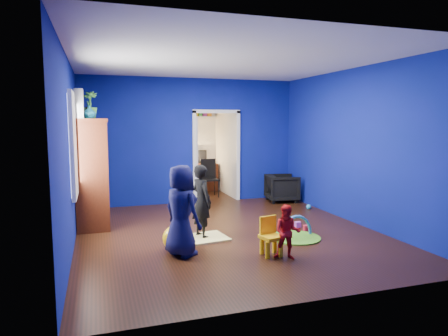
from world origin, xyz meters
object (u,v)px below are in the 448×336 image
object	(u,v)px
armchair	(282,188)
vase	(89,112)
toddler_red	(287,232)
tv_armoire	(92,173)
hopper_ball	(175,238)
study_desk	(201,177)
kid_chair	(271,238)
crt_tv	(94,171)
folding_chair	(210,179)
child_navy	(181,211)
play_mat	(295,238)
child_black	(202,201)

from	to	relation	value
armchair	vase	xyz separation A→B (m)	(-4.29, -1.26, 1.74)
toddler_red	tv_armoire	bearing A→B (deg)	161.69
hopper_ball	study_desk	xyz separation A→B (m)	(1.65, 4.88, 0.19)
kid_chair	crt_tv	bearing A→B (deg)	122.28
toddler_red	folding_chair	world-z (taller)	folding_chair
child_navy	study_desk	xyz separation A→B (m)	(1.60, 5.13, -0.28)
play_mat	study_desk	distance (m)	4.90
toddler_red	child_navy	bearing A→B (deg)	-175.61
toddler_red	vase	world-z (taller)	vase
toddler_red	play_mat	world-z (taller)	toddler_red
study_desk	play_mat	bearing A→B (deg)	-85.88
crt_tv	hopper_ball	world-z (taller)	crt_tv
crt_tv	hopper_ball	bearing A→B (deg)	-58.88
tv_armoire	child_black	bearing A→B (deg)	-38.06
hopper_ball	study_desk	distance (m)	5.15
armchair	toddler_red	size ratio (longest dim) A/B	0.93
child_black	kid_chair	world-z (taller)	child_black
toddler_red	study_desk	size ratio (longest dim) A/B	0.87
vase	hopper_ball	size ratio (longest dim) A/B	0.59
child_black	kid_chair	bearing A→B (deg)	-166.34
child_black	hopper_ball	bearing A→B (deg)	115.54
armchair	study_desk	world-z (taller)	study_desk
armchair	study_desk	bearing A→B (deg)	44.33
child_navy	hopper_ball	distance (m)	0.53
armchair	study_desk	distance (m)	2.54
armchair	study_desk	size ratio (longest dim) A/B	0.81
toddler_red	tv_armoire	xyz separation A→B (m)	(-2.58, 2.71, 0.60)
armchair	kid_chair	distance (m)	3.94
armchair	vase	bearing A→B (deg)	115.07
tv_armoire	play_mat	distance (m)	3.79
play_mat	child_navy	bearing A→B (deg)	-172.67
child_black	child_navy	distance (m)	0.92
armchair	child_black	xyz separation A→B (m)	(-2.58, -2.30, 0.28)
folding_chair	play_mat	bearing A→B (deg)	-84.87
child_black	folding_chair	size ratio (longest dim) A/B	1.32
child_navy	tv_armoire	world-z (taller)	tv_armoire
armchair	child_navy	bearing A→B (deg)	143.60
toddler_red	vase	xyz separation A→B (m)	(-2.58, 2.41, 1.69)
play_mat	study_desk	bearing A→B (deg)	94.12
toddler_red	hopper_ball	world-z (taller)	toddler_red
hopper_ball	play_mat	distance (m)	2.01
child_black	play_mat	xyz separation A→B (m)	(1.45, -0.52, -0.60)
child_black	vase	size ratio (longest dim) A/B	5.55
child_black	child_navy	size ratio (longest dim) A/B	0.93
study_desk	folding_chair	bearing A→B (deg)	-90.00
armchair	vase	distance (m)	4.80
kid_chair	play_mat	size ratio (longest dim) A/B	0.61
vase	kid_chair	xyz separation A→B (m)	(2.43, -2.21, -1.82)
vase	study_desk	bearing A→B (deg)	49.76
vase	study_desk	distance (m)	4.67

